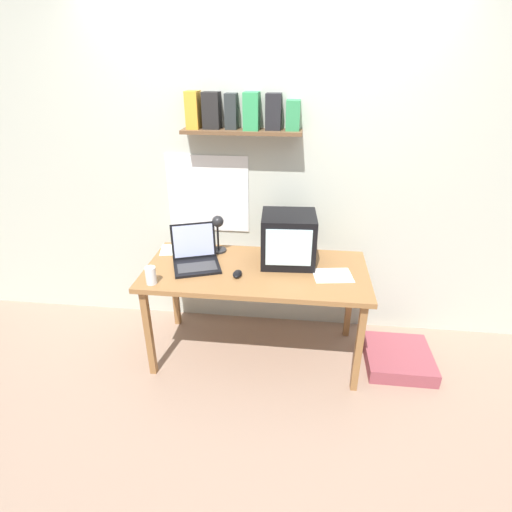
{
  "coord_description": "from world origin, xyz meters",
  "views": [
    {
      "loc": [
        0.28,
        -2.45,
        2.05
      ],
      "look_at": [
        0.0,
        0.0,
        0.84
      ],
      "focal_mm": 28.0,
      "sensor_mm": 36.0,
      "label": 1
    }
  ],
  "objects_px": {
    "laptop": "(195,255)",
    "loose_paper_near_monitor": "(333,275)",
    "desk_lamp": "(218,229)",
    "printed_handout": "(176,250)",
    "crt_monitor": "(288,239)",
    "computer_mouse": "(237,274)",
    "juice_glass": "(151,276)",
    "floor_cushion": "(398,358)",
    "corner_desk": "(256,277)"
  },
  "relations": [
    {
      "from": "laptop",
      "to": "loose_paper_near_monitor",
      "type": "xyz_separation_m",
      "value": [
        0.97,
        -0.06,
        -0.07
      ]
    },
    {
      "from": "loose_paper_near_monitor",
      "to": "desk_lamp",
      "type": "bearing_deg",
      "value": 162.76
    },
    {
      "from": "desk_lamp",
      "to": "printed_handout",
      "type": "bearing_deg",
      "value": 160.08
    },
    {
      "from": "crt_monitor",
      "to": "computer_mouse",
      "type": "distance_m",
      "value": 0.44
    },
    {
      "from": "laptop",
      "to": "crt_monitor",
      "type": "bearing_deg",
      "value": -10.56
    },
    {
      "from": "juice_glass",
      "to": "floor_cushion",
      "type": "height_order",
      "value": "juice_glass"
    },
    {
      "from": "crt_monitor",
      "to": "floor_cushion",
      "type": "xyz_separation_m",
      "value": [
        0.86,
        -0.15,
        -0.86
      ]
    },
    {
      "from": "crt_monitor",
      "to": "desk_lamp",
      "type": "distance_m",
      "value": 0.53
    },
    {
      "from": "juice_glass",
      "to": "floor_cushion",
      "type": "xyz_separation_m",
      "value": [
        1.73,
        0.27,
        -0.74
      ]
    },
    {
      "from": "crt_monitor",
      "to": "desk_lamp",
      "type": "height_order",
      "value": "crt_monitor"
    },
    {
      "from": "crt_monitor",
      "to": "floor_cushion",
      "type": "distance_m",
      "value": 1.23
    },
    {
      "from": "crt_monitor",
      "to": "desk_lamp",
      "type": "xyz_separation_m",
      "value": [
        -0.52,
        0.09,
        0.01
      ]
    },
    {
      "from": "computer_mouse",
      "to": "printed_handout",
      "type": "distance_m",
      "value": 0.64
    },
    {
      "from": "laptop",
      "to": "juice_glass",
      "type": "bearing_deg",
      "value": -145.47
    },
    {
      "from": "corner_desk",
      "to": "printed_handout",
      "type": "xyz_separation_m",
      "value": [
        -0.65,
        0.24,
        0.07
      ]
    },
    {
      "from": "computer_mouse",
      "to": "floor_cushion",
      "type": "relative_size",
      "value": 0.23
    },
    {
      "from": "laptop",
      "to": "desk_lamp",
      "type": "height_order",
      "value": "desk_lamp"
    },
    {
      "from": "corner_desk",
      "to": "crt_monitor",
      "type": "relative_size",
      "value": 3.97
    },
    {
      "from": "juice_glass",
      "to": "loose_paper_near_monitor",
      "type": "relative_size",
      "value": 0.42
    },
    {
      "from": "juice_glass",
      "to": "floor_cushion",
      "type": "relative_size",
      "value": 0.25
    },
    {
      "from": "laptop",
      "to": "juice_glass",
      "type": "distance_m",
      "value": 0.38
    },
    {
      "from": "crt_monitor",
      "to": "laptop",
      "type": "xyz_separation_m",
      "value": [
        -0.65,
        -0.11,
        -0.11
      ]
    },
    {
      "from": "crt_monitor",
      "to": "desk_lamp",
      "type": "relative_size",
      "value": 1.29
    },
    {
      "from": "computer_mouse",
      "to": "loose_paper_near_monitor",
      "type": "xyz_separation_m",
      "value": [
        0.64,
        0.08,
        -0.01
      ]
    },
    {
      "from": "desk_lamp",
      "to": "printed_handout",
      "type": "height_order",
      "value": "desk_lamp"
    },
    {
      "from": "desk_lamp",
      "to": "printed_handout",
      "type": "xyz_separation_m",
      "value": [
        -0.34,
        0.02,
        -0.19
      ]
    },
    {
      "from": "desk_lamp",
      "to": "computer_mouse",
      "type": "relative_size",
      "value": 2.82
    },
    {
      "from": "desk_lamp",
      "to": "loose_paper_near_monitor",
      "type": "bearing_deg",
      "value": -34.08
    },
    {
      "from": "crt_monitor",
      "to": "printed_handout",
      "type": "xyz_separation_m",
      "value": [
        -0.86,
        0.11,
        -0.18
      ]
    },
    {
      "from": "computer_mouse",
      "to": "desk_lamp",
      "type": "bearing_deg",
      "value": 119.94
    },
    {
      "from": "desk_lamp",
      "to": "computer_mouse",
      "type": "height_order",
      "value": "desk_lamp"
    },
    {
      "from": "printed_handout",
      "to": "loose_paper_near_monitor",
      "type": "bearing_deg",
      "value": -13.28
    },
    {
      "from": "crt_monitor",
      "to": "printed_handout",
      "type": "relative_size",
      "value": 1.49
    },
    {
      "from": "floor_cushion",
      "to": "desk_lamp",
      "type": "bearing_deg",
      "value": 170.45
    },
    {
      "from": "corner_desk",
      "to": "computer_mouse",
      "type": "xyz_separation_m",
      "value": [
        -0.11,
        -0.12,
        0.08
      ]
    },
    {
      "from": "juice_glass",
      "to": "loose_paper_near_monitor",
      "type": "height_order",
      "value": "juice_glass"
    },
    {
      "from": "loose_paper_near_monitor",
      "to": "crt_monitor",
      "type": "bearing_deg",
      "value": 151.2
    },
    {
      "from": "laptop",
      "to": "loose_paper_near_monitor",
      "type": "height_order",
      "value": "laptop"
    },
    {
      "from": "crt_monitor",
      "to": "loose_paper_near_monitor",
      "type": "height_order",
      "value": "crt_monitor"
    },
    {
      "from": "desk_lamp",
      "to": "juice_glass",
      "type": "distance_m",
      "value": 0.63
    },
    {
      "from": "juice_glass",
      "to": "floor_cushion",
      "type": "bearing_deg",
      "value": 8.86
    },
    {
      "from": "laptop",
      "to": "floor_cushion",
      "type": "distance_m",
      "value": 1.68
    },
    {
      "from": "juice_glass",
      "to": "computer_mouse",
      "type": "bearing_deg",
      "value": 16.81
    },
    {
      "from": "juice_glass",
      "to": "computer_mouse",
      "type": "xyz_separation_m",
      "value": [
        0.54,
        0.16,
        -0.04
      ]
    },
    {
      "from": "computer_mouse",
      "to": "crt_monitor",
      "type": "bearing_deg",
      "value": 37.43
    },
    {
      "from": "floor_cushion",
      "to": "computer_mouse",
      "type": "bearing_deg",
      "value": -174.91
    },
    {
      "from": "crt_monitor",
      "to": "floor_cushion",
      "type": "bearing_deg",
      "value": -12.74
    },
    {
      "from": "corner_desk",
      "to": "juice_glass",
      "type": "relative_size",
      "value": 13.14
    },
    {
      "from": "juice_glass",
      "to": "loose_paper_near_monitor",
      "type": "xyz_separation_m",
      "value": [
        1.18,
        0.24,
        -0.05
      ]
    },
    {
      "from": "crt_monitor",
      "to": "computer_mouse",
      "type": "bearing_deg",
      "value": -145.69
    }
  ]
}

